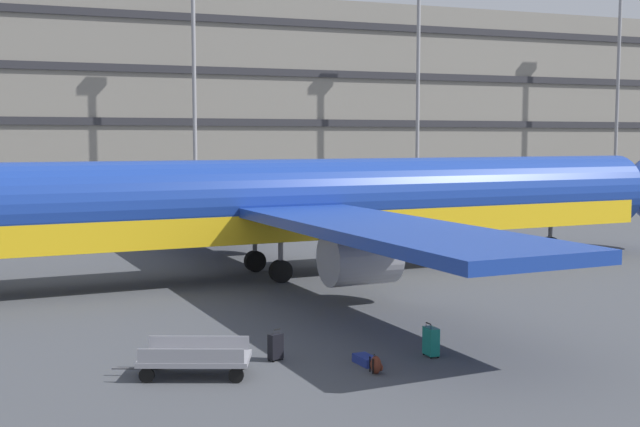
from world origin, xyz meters
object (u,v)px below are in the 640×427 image
Objects in this scene: suitcase_laid_flat at (366,360)px; backpack_large at (376,365)px; suitcase_orange at (276,346)px; airliner at (289,205)px; baggage_cart at (195,358)px; suitcase_upright at (431,341)px.

backpack_large reaches higher than suitcase_laid_flat.
suitcase_orange reaches higher than backpack_large.
suitcase_laid_flat is 0.86m from backpack_large.
backpack_large is (1.95, -1.95, -0.16)m from suitcase_orange.
airliner is 12.28× the size of baggage_cart.
airliner is 13.86m from suitcase_laid_flat.
suitcase_orange is at bearing 165.50° from suitcase_upright.
suitcase_laid_flat is 2.33m from suitcase_orange.
suitcase_laid_flat is 1.66× the size of backpack_large.
suitcase_upright reaches higher than baggage_cart.
suitcase_orange is (-4.29, -12.28, -2.57)m from airliner.
baggage_cart is (-6.49, -12.91, -2.51)m from airliner.
airliner is 13.26m from suitcase_orange.
suitcase_upright is 2.19m from backpack_large.
suitcase_upright is 1.81× the size of backpack_large.
suitcase_orange is at bearing -109.27° from airliner.
suitcase_orange is 2.76m from backpack_large.
suitcase_upright is (1.88, 0.09, 0.30)m from suitcase_laid_flat.
suitcase_orange is (-2.03, 1.10, 0.26)m from suitcase_laid_flat.
suitcase_orange is 1.69× the size of backpack_large.
suitcase_upright is 0.27× the size of baggage_cart.
suitcase_upright is at bearing -14.50° from suitcase_orange.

